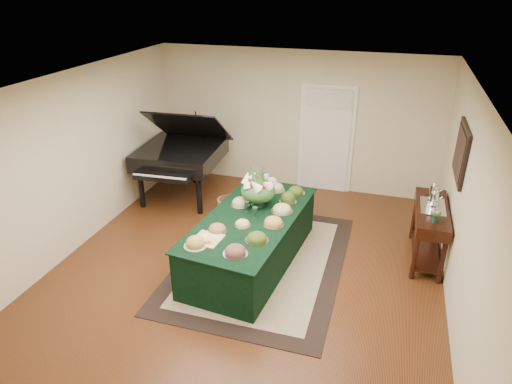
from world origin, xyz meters
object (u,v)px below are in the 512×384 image
(buffet_table, at_px, (251,239))
(floral_centerpiece, at_px, (258,187))
(mahogany_sideboard, at_px, (431,219))
(grand_piano, at_px, (181,154))

(buffet_table, xyz_separation_m, floral_centerpiece, (-0.00, 0.37, 0.69))
(buffet_table, relative_size, mahogany_sideboard, 1.97)
(buffet_table, bearing_deg, mahogany_sideboard, 18.83)
(floral_centerpiece, xyz_separation_m, mahogany_sideboard, (2.50, 0.48, -0.40))
(floral_centerpiece, bearing_deg, grand_piano, 144.35)
(grand_piano, bearing_deg, buffet_table, -42.20)
(floral_centerpiece, distance_m, mahogany_sideboard, 2.58)
(buffet_table, height_order, mahogany_sideboard, mahogany_sideboard)
(buffet_table, distance_m, grand_piano, 2.67)
(floral_centerpiece, xyz_separation_m, grand_piano, (-1.94, 1.39, -0.19))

